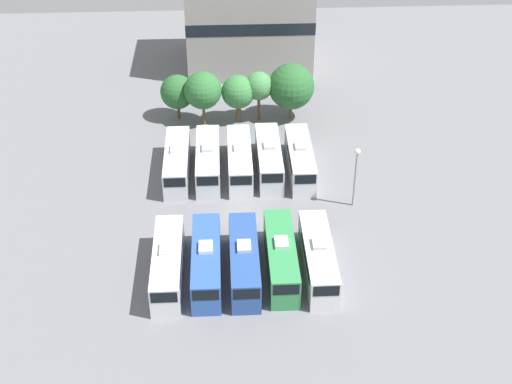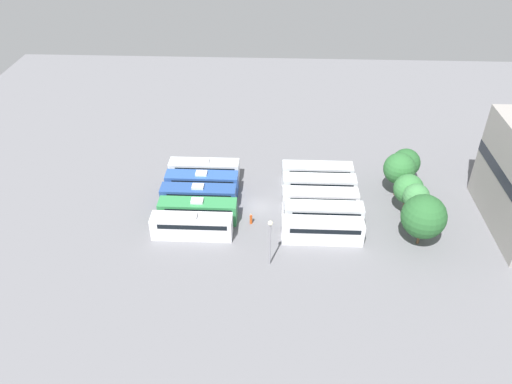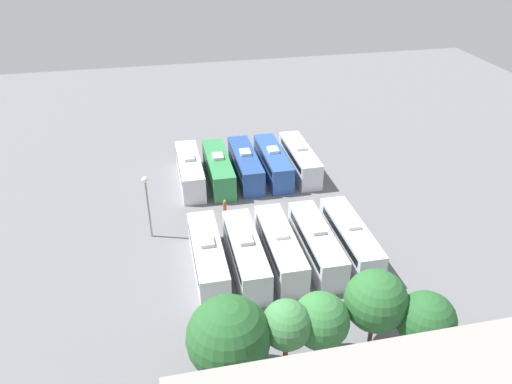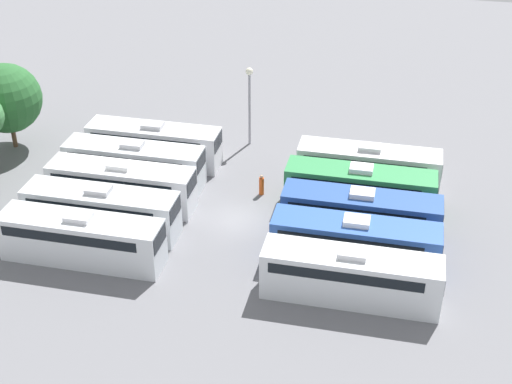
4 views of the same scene
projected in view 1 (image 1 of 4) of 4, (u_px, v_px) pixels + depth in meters
The scene contains 19 objects.
ground_plane at pixel (242, 218), 70.97m from camera, with size 117.47×117.47×0.00m, color slate.
bus_0 at pixel (168, 263), 62.70m from camera, with size 2.54×10.44×3.43m.
bus_1 at pixel (206, 261), 62.93m from camera, with size 2.54×10.44×3.43m.
bus_2 at pixel (244, 260), 63.04m from camera, with size 2.54×10.44×3.43m.
bus_3 at pixel (281, 256), 63.48m from camera, with size 2.54×10.44×3.43m.
bus_4 at pixel (318, 257), 63.35m from camera, with size 2.54×10.44×3.43m.
bus_5 at pixel (177, 161), 76.63m from camera, with size 2.54×10.44×3.43m.
bus_6 at pixel (208, 160), 76.85m from camera, with size 2.54×10.44×3.43m.
bus_7 at pixel (240, 159), 76.92m from camera, with size 2.54×10.44×3.43m.
bus_8 at pixel (269, 157), 77.27m from camera, with size 2.54×10.44×3.43m.
bus_9 at pixel (300, 158), 77.11m from camera, with size 2.54×10.44×3.43m.
worker_person at pixel (279, 217), 69.88m from camera, with size 0.36×0.36×1.61m.
light_pole at pixel (356, 167), 70.21m from camera, with size 0.60×0.60×6.68m.
tree_0 at pixel (177, 92), 86.07m from camera, with size 4.17×4.17×5.67m.
tree_1 at pixel (203, 90), 84.31m from camera, with size 4.49×4.49×6.77m.
tree_2 at pixel (238, 92), 85.21m from camera, with size 4.02×4.02×5.99m.
tree_3 at pixel (259, 86), 85.33m from camera, with size 3.44×3.44×6.23m.
tree_4 at pixel (291, 86), 85.68m from camera, with size 5.58×5.58×7.10m.
depot_building at pixel (249, 16), 97.78m from camera, with size 16.91×13.20×13.57m.
Camera 1 is at (-1.49, -57.02, 42.33)m, focal length 50.00 mm.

